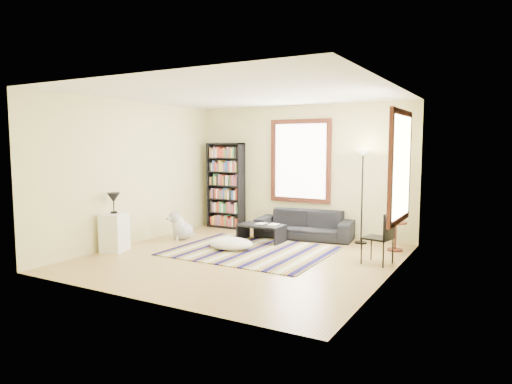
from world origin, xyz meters
The scene contains 21 objects.
floor centered at (0.00, 0.00, -0.05)m, with size 5.00×5.00×0.10m, color tan.
ceiling centered at (0.00, 0.00, 2.85)m, with size 5.00×5.00×0.10m, color white.
wall_back centered at (0.00, 2.55, 1.40)m, with size 5.00×0.10×2.80m, color beige.
wall_front centered at (0.00, -2.55, 1.40)m, with size 5.00×0.10×2.80m, color beige.
wall_left centered at (-2.55, 0.00, 1.40)m, with size 0.10×5.00×2.80m, color beige.
wall_right centered at (2.55, 0.00, 1.40)m, with size 0.10×5.00×2.80m, color beige.
window_back centered at (0.00, 2.47, 1.60)m, with size 1.20×0.06×1.60m, color white.
window_right centered at (2.47, 0.80, 1.60)m, with size 0.06×1.20×1.60m, color white.
rug centered at (-0.10, 0.48, 0.01)m, with size 2.80×2.24×0.02m, color #0C0C3C.
sofa centered at (0.29, 2.05, 0.29)m, with size 0.78×2.00×0.58m, color black.
bookshelf centered at (-1.84, 2.32, 1.00)m, with size 0.90×0.30×2.00m, color black.
coffee_table centered at (-0.31, 1.28, 0.18)m, with size 0.90×0.50×0.36m, color black.
book_a centered at (-0.41, 1.28, 0.37)m, with size 0.24×0.18×0.02m, color beige.
book_b centered at (-0.16, 1.33, 0.37)m, with size 0.24×0.18×0.02m, color beige.
floor_cushion centered at (-0.50, 0.43, 0.11)m, with size 0.88×0.66×0.22m, color silver.
floor_lamp centered at (1.47, 2.15, 0.93)m, with size 0.30×0.30×1.86m, color black, non-canonical shape.
side_table centered at (2.20, 1.84, 0.27)m, with size 0.40×0.40×0.54m, color #451911.
folding_chair centered at (2.15, 0.73, 0.43)m, with size 0.42×0.40×0.86m, color black.
white_cabinet centered at (-2.30, -0.71, 0.35)m, with size 0.38×0.50×0.70m, color white.
table_lamp centered at (-2.30, -0.71, 0.89)m, with size 0.24×0.24×0.38m, color black, non-canonical shape.
dog centered at (-1.86, 0.72, 0.30)m, with size 0.42×0.59×0.59m, color silver, non-canonical shape.
Camera 1 is at (4.00, -6.64, 1.94)m, focal length 32.00 mm.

